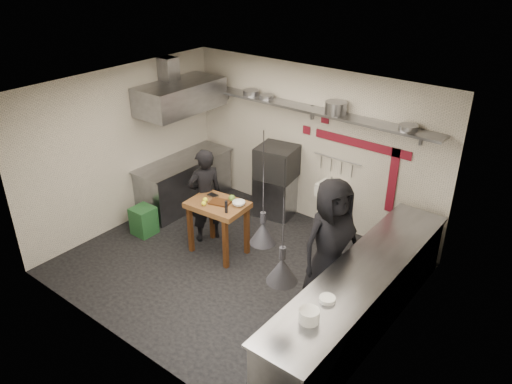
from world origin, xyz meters
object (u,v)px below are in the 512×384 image
Objects in this scene: combi_oven at (277,162)px; green_bin at (144,221)px; chef_left at (205,196)px; chef_right at (331,242)px; prep_table at (218,228)px; oven_stand at (276,194)px.

green_bin is (-1.44, -1.93, -0.84)m from combi_oven.
green_bin is 0.30× the size of chef_left.
combi_oven is at bearing 77.53° from chef_right.
chef_right is (1.98, -1.45, -0.16)m from combi_oven.
prep_table is at bearing 14.92° from green_bin.
chef_left is (-0.45, 0.18, 0.36)m from prep_table.
oven_stand is at bearing 86.66° from prep_table.
chef_left is at bearing -119.42° from combi_oven.
chef_right reaches higher than green_bin.
green_bin is at bearing -35.88° from chef_left.
green_bin is 3.52m from chef_right.
prep_table reaches higher than green_bin.
chef_left reaches higher than green_bin.
oven_stand is at bearing -172.20° from chef_left.
prep_table reaches higher than oven_stand.
chef_right reaches higher than chef_left.
prep_table is (0.03, -1.62, 0.06)m from oven_stand.
combi_oven is 2.46m from chef_right.
chef_right reaches higher than oven_stand.
combi_oven reaches higher than prep_table.
chef_left is at bearing 111.85° from chef_right.
combi_oven reaches higher than oven_stand.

